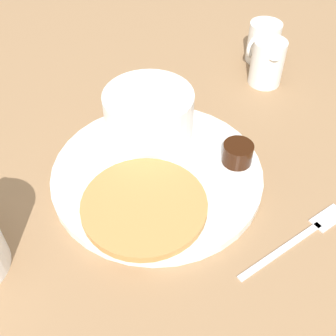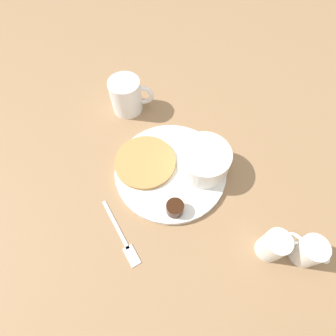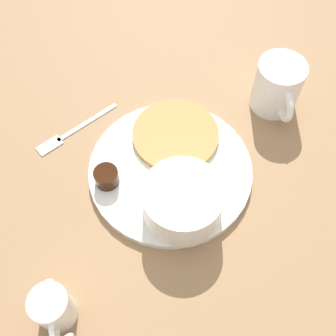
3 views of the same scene
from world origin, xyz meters
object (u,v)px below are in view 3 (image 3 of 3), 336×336
bowl (183,201)px  plate (170,170)px  coffee_mug (278,87)px  creamer_pitcher_near (53,308)px  fork (69,133)px

bowl → plate: bearing=21.2°
coffee_mug → creamer_pitcher_near: (-0.38, 0.26, -0.01)m
coffee_mug → fork: size_ratio=0.88×
coffee_mug → fork: 0.34m
plate → bowl: 0.08m
coffee_mug → fork: coffee_mug is taller
coffee_mug → creamer_pitcher_near: coffee_mug is taller
fork → bowl: bearing=-119.8°
creamer_pitcher_near → fork: 0.28m
plate → creamer_pitcher_near: (-0.23, 0.11, 0.03)m
plate → fork: plate is taller
bowl → fork: bearing=60.2°
plate → fork: size_ratio=2.08×
plate → fork: bearing=74.7°
plate → creamer_pitcher_near: bearing=153.8°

